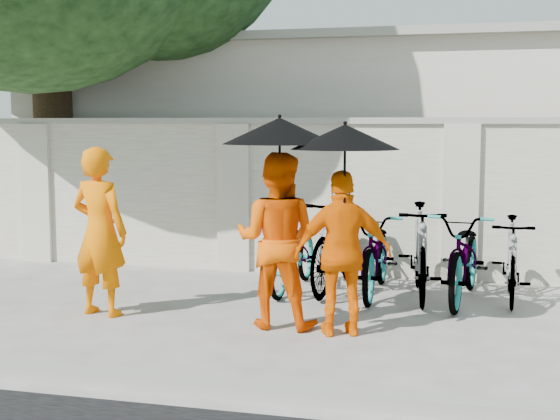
# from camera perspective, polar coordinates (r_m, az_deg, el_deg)

# --- Properties ---
(ground) EXTENTS (80.00, 80.00, 0.00)m
(ground) POSITION_cam_1_polar(r_m,az_deg,el_deg) (7.60, -3.13, -8.95)
(ground) COLOR #AEABA5
(kerb) EXTENTS (40.00, 0.16, 0.12)m
(kerb) POSITION_cam_1_polar(r_m,az_deg,el_deg) (6.05, -8.08, -12.44)
(kerb) COLOR gray
(kerb) RESTS_ON ground
(compound_wall) EXTENTS (20.00, 0.30, 2.00)m
(compound_wall) POSITION_cam_1_polar(r_m,az_deg,el_deg) (10.31, 7.53, 0.71)
(compound_wall) COLOR beige
(compound_wall) RESTS_ON ground
(building_behind) EXTENTS (14.00, 6.00, 3.20)m
(building_behind) POSITION_cam_1_polar(r_m,az_deg,el_deg) (14.00, 13.51, 4.52)
(building_behind) COLOR beige
(building_behind) RESTS_ON ground
(monk_left) EXTENTS (0.71, 0.54, 1.77)m
(monk_left) POSITION_cam_1_polar(r_m,az_deg,el_deg) (8.33, -13.06, -1.54)
(monk_left) COLOR #FF7200
(monk_left) RESTS_ON ground
(monk_center) EXTENTS (0.85, 0.67, 1.73)m
(monk_center) POSITION_cam_1_polar(r_m,az_deg,el_deg) (7.65, -0.24, -2.22)
(monk_center) COLOR #FC5801
(monk_center) RESTS_ON ground
(parasol_center) EXTENTS (1.11, 1.11, 1.08)m
(parasol_center) POSITION_cam_1_polar(r_m,az_deg,el_deg) (7.48, -0.03, 5.81)
(parasol_center) COLOR black
(parasol_center) RESTS_ON ground
(monk_right) EXTENTS (1.00, 0.66, 1.57)m
(monk_right) POSITION_cam_1_polar(r_m,az_deg,el_deg) (7.38, 4.65, -3.18)
(monk_right) COLOR #FF6A00
(monk_right) RESTS_ON ground
(parasol_right) EXTENTS (1.01, 1.01, 1.11)m
(parasol_right) POSITION_cam_1_polar(r_m,az_deg,el_deg) (7.19, 4.77, 5.35)
(parasol_right) COLOR black
(parasol_right) RESTS_ON ground
(bike_0) EXTENTS (0.70, 1.80, 0.93)m
(bike_0) POSITION_cam_1_polar(r_m,az_deg,el_deg) (9.40, 1.03, -3.08)
(bike_0) COLOR #9898A3
(bike_0) RESTS_ON ground
(bike_1) EXTENTS (0.75, 1.96, 1.15)m
(bike_1) POSITION_cam_1_polar(r_m,az_deg,el_deg) (9.35, 4.14, -2.47)
(bike_1) COLOR #9898A3
(bike_1) RESTS_ON ground
(bike_2) EXTENTS (0.68, 1.91, 1.00)m
(bike_2) POSITION_cam_1_polar(r_m,az_deg,el_deg) (9.18, 7.11, -3.13)
(bike_2) COLOR #9898A3
(bike_2) RESTS_ON ground
(bike_3) EXTENTS (0.73, 1.87, 1.09)m
(bike_3) POSITION_cam_1_polar(r_m,az_deg,el_deg) (9.04, 10.23, -3.02)
(bike_3) COLOR #9898A3
(bike_3) RESTS_ON ground
(bike_4) EXTENTS (0.89, 2.03, 1.04)m
(bike_4) POSITION_cam_1_polar(r_m,az_deg,el_deg) (9.02, 13.41, -3.31)
(bike_4) COLOR #9898A3
(bike_4) RESTS_ON ground
(bike_5) EXTENTS (0.47, 1.60, 0.96)m
(bike_5) POSITION_cam_1_polar(r_m,az_deg,el_deg) (9.16, 16.58, -3.50)
(bike_5) COLOR #9898A3
(bike_5) RESTS_ON ground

